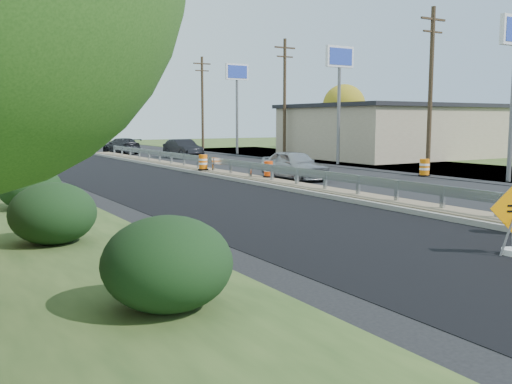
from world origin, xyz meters
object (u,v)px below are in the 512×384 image
barrel_median_mid (268,169)px  car_dark_mid (183,149)px  barrel_shoulder_near (424,168)px  car_silver (294,165)px  barrel_median_far (203,163)px  car_dark_far (121,146)px

barrel_median_mid → car_dark_mid: size_ratio=0.17×
barrel_shoulder_near → car_silver: car_silver is taller
car_dark_mid → car_silver: bearing=-97.6°
car_dark_mid → barrel_median_far: bearing=-110.8°
barrel_shoulder_near → car_dark_mid: 21.24m
barrel_median_far → car_dark_mid: (4.73, 13.39, 0.10)m
barrel_shoulder_near → car_dark_far: car_dark_far is taller
barrel_shoulder_near → car_dark_mid: car_dark_mid is taller
barrel_median_mid → barrel_shoulder_near: (8.65, -2.03, -0.16)m
car_dark_mid → car_dark_far: bearing=104.7°
barrel_median_far → car_dark_far: 21.75m
barrel_shoulder_near → car_silver: (-6.90, 2.32, 0.30)m
barrel_median_mid → barrel_shoulder_near: size_ratio=0.84×
barrel_shoulder_near → car_dark_far: bearing=104.1°
barrel_median_mid → barrel_shoulder_near: barrel_median_mid is taller
car_silver → barrel_median_mid: bearing=-170.3°
barrel_shoulder_near → car_dark_mid: bearing=103.4°
car_silver → car_dark_far: car_silver is taller
barrel_median_mid → car_dark_mid: (3.75, 18.64, 0.14)m
car_silver → car_dark_mid: same height
car_silver → car_dark_mid: 18.46m
barrel_median_far → car_silver: 5.66m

